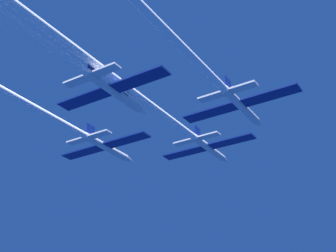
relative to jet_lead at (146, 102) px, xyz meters
name	(u,v)px	position (x,y,z in m)	size (l,w,h in m)	color
jet_lead	(146,102)	(0.00, 0.00, 0.00)	(16.64, 60.60, 2.76)	silver
jet_left_wing	(8,93)	(-12.34, -13.23, -1.39)	(16.64, 63.54, 2.76)	silver
jet_right_wing	(184,49)	(11.33, -8.84, -1.07)	(16.64, 53.28, 2.76)	silver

